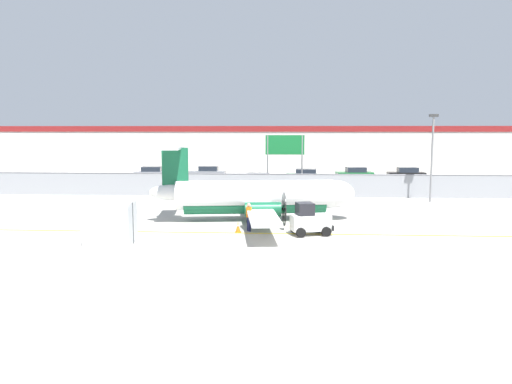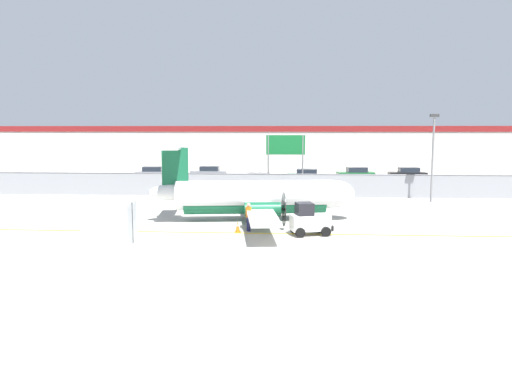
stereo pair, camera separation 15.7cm
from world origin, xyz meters
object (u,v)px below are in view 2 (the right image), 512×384
parked_car_5 (408,174)px  commuter_airplane (259,197)px  parked_car_1 (209,173)px  parked_car_0 (154,173)px  parked_car_3 (306,176)px  cargo_container (110,223)px  traffic_cone_near_right (326,221)px  parked_car_2 (257,181)px  parked_car_4 (356,174)px  baggage_tug (309,220)px  highway_sign (286,150)px  traffic_cone_near_left (238,227)px  ground_crew_worker (249,215)px  apron_light_pole (433,150)px

parked_car_5 → commuter_airplane: bearing=58.6°
parked_car_1 → parked_car_5: (23.17, -0.40, 0.00)m
parked_car_0 → parked_car_3: bearing=-13.8°
cargo_container → parked_car_5: size_ratio=0.60×
commuter_airplane → traffic_cone_near_right: (4.36, -1.36, -1.29)m
parked_car_0 → parked_car_5: 29.53m
cargo_container → parked_car_2: bearing=71.5°
parked_car_2 → parked_car_4: bearing=-138.9°
baggage_tug → parked_car_5: 32.40m
parked_car_1 → highway_sign: highway_sign is taller
commuter_airplane → parked_car_2: bearing=86.4°
baggage_tug → parked_car_0: 33.83m
commuter_airplane → cargo_container: 10.34m
parked_car_2 → parked_car_4: 13.75m
traffic_cone_near_left → parked_car_4: parked_car_4 is taller
parked_car_4 → parked_car_1: bearing=-7.8°
traffic_cone_near_right → highway_sign: 15.96m
parked_car_2 → cargo_container: bearing=78.6°
highway_sign → parked_car_0: bearing=144.8°
ground_crew_worker → parked_car_4: bearing=-134.3°
parked_car_4 → apron_light_pole: size_ratio=0.60×
commuter_airplane → apron_light_pole: bearing=26.8°
parked_car_2 → traffic_cone_near_right: bearing=110.0°
baggage_tug → parked_car_1: bearing=94.7°
traffic_cone_near_left → parked_car_5: bearing=60.7°
commuter_airplane → parked_car_1: commuter_airplane is taller
parked_car_4 → apron_light_pole: (4.14, -16.03, 3.41)m
ground_crew_worker → parked_car_4: same height
parked_car_3 → highway_sign: size_ratio=0.79×
traffic_cone_near_right → parked_car_3: 23.90m
parked_car_0 → parked_car_5: same height
commuter_airplane → parked_car_4: bearing=61.7°
ground_crew_worker → traffic_cone_near_right: (4.74, 2.08, -0.64)m
traffic_cone_near_left → apron_light_pole: size_ratio=0.09×
parked_car_2 → parked_car_4: same height
parked_car_3 → cargo_container: bearing=74.0°
apron_light_pole → cargo_container: bearing=-142.0°
cargo_container → traffic_cone_near_left: bearing=23.1°
ground_crew_worker → parked_car_2: same height
traffic_cone_near_left → parked_car_3: size_ratio=0.15×
parked_car_1 → parked_car_3: (11.43, -3.52, 0.00)m
traffic_cone_near_right → parked_car_0: parked_car_0 is taller
ground_crew_worker → cargo_container: bearing=2.5°
baggage_tug → parked_car_0: (-17.13, 29.17, 0.04)m
cargo_container → highway_sign: highway_sign is taller
traffic_cone_near_right → parked_car_5: bearing=67.5°
cargo_container → parked_car_3: bearing=65.2°
commuter_airplane → parked_car_2: 17.06m
baggage_tug → parked_car_3: bearing=73.8°
traffic_cone_near_left → parked_car_4: size_ratio=0.15×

